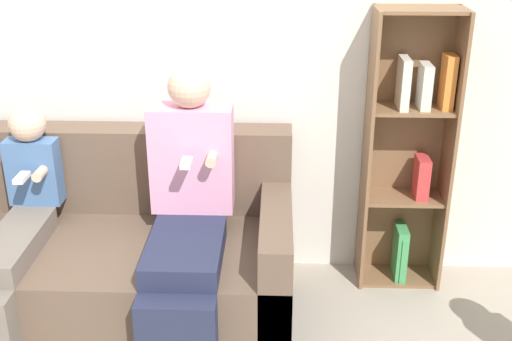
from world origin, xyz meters
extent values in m
cube|color=silver|center=(0.00, 1.08, 1.27)|extent=(10.00, 0.06, 2.55)
cube|color=brown|center=(-0.24, 0.43, 0.22)|extent=(1.96, 0.75, 0.43)
cube|color=brown|center=(-0.24, 0.91, 0.45)|extent=(1.96, 0.20, 0.90)
cube|color=brown|center=(0.66, 0.43, 0.32)|extent=(0.15, 0.75, 0.64)
cube|color=#232842|center=(0.23, 0.33, 0.49)|extent=(0.35, 0.54, 0.11)
cube|color=#E599BC|center=(0.23, 0.70, 0.82)|extent=(0.42, 0.19, 0.55)
sphere|color=beige|center=(0.23, 0.70, 1.19)|extent=(0.21, 0.21, 0.21)
cylinder|color=beige|center=(0.34, 0.55, 0.87)|extent=(0.05, 0.10, 0.05)
cube|color=white|center=(0.23, 0.50, 0.87)|extent=(0.05, 0.12, 0.02)
cube|color=#70665B|center=(-0.61, 0.36, 0.49)|extent=(0.23, 0.61, 0.11)
cube|color=#476B9E|center=(-0.61, 0.73, 0.72)|extent=(0.27, 0.12, 0.35)
sphere|color=beige|center=(-0.61, 0.73, 0.98)|extent=(0.19, 0.19, 0.19)
cylinder|color=beige|center=(-0.53, 0.62, 0.75)|extent=(0.05, 0.10, 0.05)
cube|color=white|center=(-0.61, 0.57, 0.75)|extent=(0.05, 0.12, 0.02)
cube|color=brown|center=(1.14, 0.91, 0.77)|extent=(0.02, 0.26, 1.54)
cube|color=brown|center=(1.57, 0.91, 0.77)|extent=(0.02, 0.26, 1.54)
cube|color=brown|center=(1.35, 1.03, 0.77)|extent=(0.45, 0.02, 1.54)
cube|color=brown|center=(1.35, 0.91, 0.01)|extent=(0.41, 0.22, 0.02)
cube|color=brown|center=(1.35, 0.91, 0.52)|extent=(0.41, 0.22, 0.02)
cube|color=brown|center=(1.35, 0.91, 1.02)|extent=(0.41, 0.22, 0.02)
cube|color=brown|center=(1.35, 0.91, 1.53)|extent=(0.41, 0.22, 0.02)
cube|color=#429956|center=(1.37, 0.91, 0.17)|extent=(0.06, 0.17, 0.31)
cube|color=#C63838|center=(1.44, 0.91, 0.64)|extent=(0.07, 0.14, 0.23)
cube|color=#429956|center=(1.37, 0.91, 0.16)|extent=(0.03, 0.19, 0.27)
cube|color=beige|center=(1.41, 0.91, 1.15)|extent=(0.05, 0.15, 0.23)
cube|color=orange|center=(1.52, 0.91, 1.17)|extent=(0.05, 0.13, 0.28)
cube|color=beige|center=(1.30, 0.91, 1.16)|extent=(0.04, 0.18, 0.26)
camera|label=1|loc=(0.66, -2.30, 2.03)|focal=45.00mm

